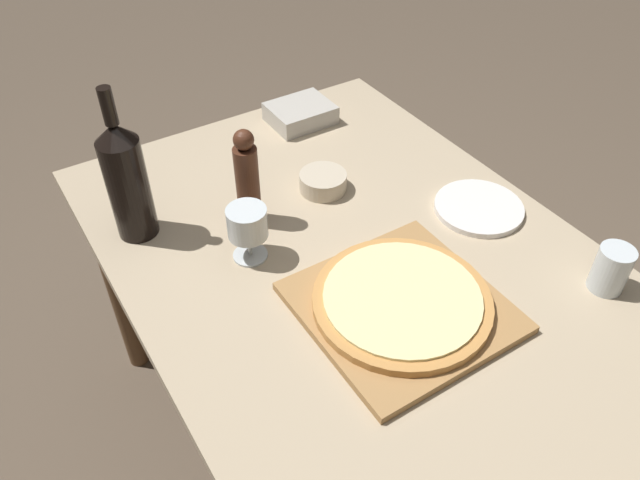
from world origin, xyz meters
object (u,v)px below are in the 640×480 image
object	(u,v)px
wine_glass	(247,225)
small_bowl	(323,182)
pizza	(402,300)
pepper_mill	(247,179)
wine_bottle	(126,179)

from	to	relation	value
wine_glass	small_bowl	world-z (taller)	wine_glass
pizza	pepper_mill	world-z (taller)	pepper_mill
wine_bottle	wine_glass	distance (m)	0.27
wine_bottle	wine_glass	xyz separation A→B (m)	(0.17, -0.20, -0.06)
pepper_mill	small_bowl	bearing A→B (deg)	2.06
pepper_mill	wine_glass	distance (m)	0.13
wine_glass	small_bowl	xyz separation A→B (m)	(0.26, 0.12, -0.07)
wine_bottle	small_bowl	world-z (taller)	wine_bottle
wine_bottle	small_bowl	bearing A→B (deg)	-11.68
pizza	small_bowl	size ratio (longest dim) A/B	3.05
wine_bottle	pepper_mill	distance (m)	0.25
pizza	wine_glass	bearing A→B (deg)	120.74
pizza	wine_glass	size ratio (longest dim) A/B	2.76
wine_bottle	wine_glass	size ratio (longest dim) A/B	2.81
pizza	pepper_mill	bearing A→B (deg)	106.26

